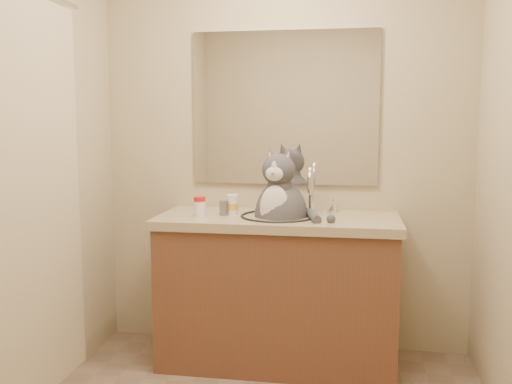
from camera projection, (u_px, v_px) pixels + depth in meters
room at (247, 168)px, 2.19m from camera, size 2.22×2.52×2.42m
vanity at (278, 287)px, 3.23m from camera, size 1.34×0.59×1.12m
mirror at (285, 108)px, 3.36m from camera, size 1.10×0.02×0.90m
shower_curtain at (14, 201)px, 2.48m from camera, size 0.02×1.30×1.93m
cat at (281, 211)px, 3.16m from camera, size 0.42×0.41×0.60m
pill_bottle_redcap at (200, 207)px, 3.15m from camera, size 0.06×0.06×0.11m
pill_bottle_orange at (232, 205)px, 3.23m from camera, size 0.08×0.08×0.11m
grey_canister at (224, 208)px, 3.20m from camera, size 0.05×0.05×0.08m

